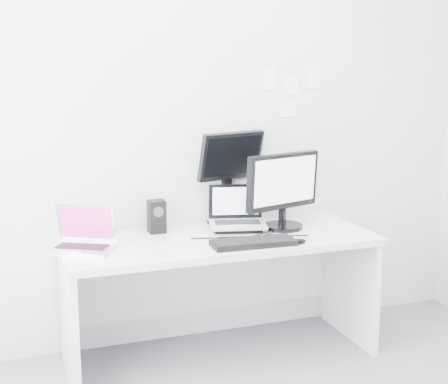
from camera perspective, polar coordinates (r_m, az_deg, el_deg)
The scene contains 13 objects.
back_wall at distance 3.95m, azimuth -2.07°, elevation 5.96°, with size 3.60×3.60×0.00m, color silver.
desk at distance 3.85m, azimuth -0.38°, elevation -9.27°, with size 1.80×0.70×0.73m, color silver.
macbook at distance 3.52m, azimuth -12.56°, elevation -3.15°, with size 0.33×0.25×0.25m, color silver.
speaker at distance 3.84m, azimuth -5.96°, elevation -2.15°, with size 0.10×0.10×0.19m, color black.
dell_laptop at distance 3.86m, azimuth 1.22°, elevation -1.42°, with size 0.33×0.26×0.27m, color #B2B6BA.
rear_monitor at distance 4.00m, azimuth 0.46°, elevation 1.36°, with size 0.44×0.16×0.60m, color black.
samsung_monitor at distance 3.90m, azimuth 5.30°, elevation 0.19°, with size 0.52×0.24×0.48m, color black.
keyboard at distance 3.58m, azimuth 2.61°, elevation -4.49°, with size 0.46×0.17×0.03m, color black.
mouse at distance 3.62m, azimuth 6.56°, elevation -4.34°, with size 0.09×0.06×0.03m, color black.
wall_note_0 at distance 4.09m, azimuth 4.05°, elevation 9.91°, with size 0.10×0.00×0.14m, color white.
wall_note_1 at distance 4.15m, azimuth 5.97°, elevation 9.34°, with size 0.09×0.00×0.13m, color white.
wall_note_2 at distance 4.22m, azimuth 7.85°, elevation 10.01°, with size 0.10×0.00×0.14m, color white.
wall_note_3 at distance 4.15m, azimuth 5.67°, elevation 7.14°, with size 0.11×0.00×0.08m, color white.
Camera 1 is at (-1.17, -2.16, 1.72)m, focal length 51.90 mm.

